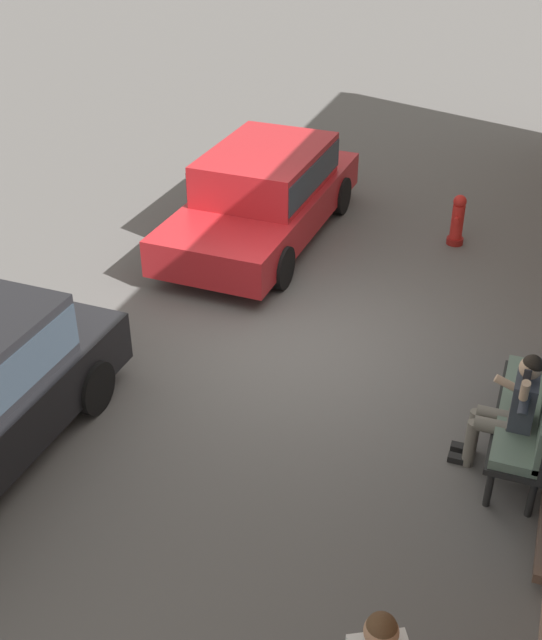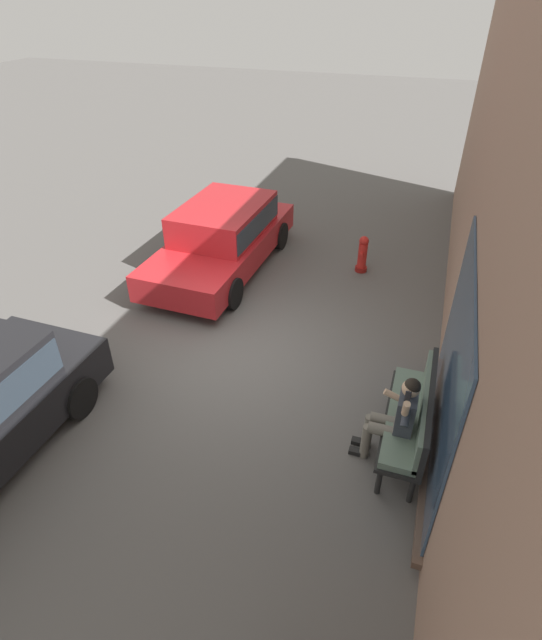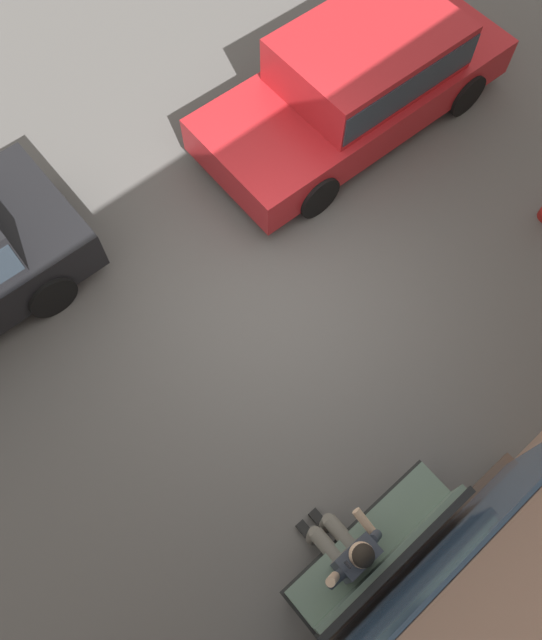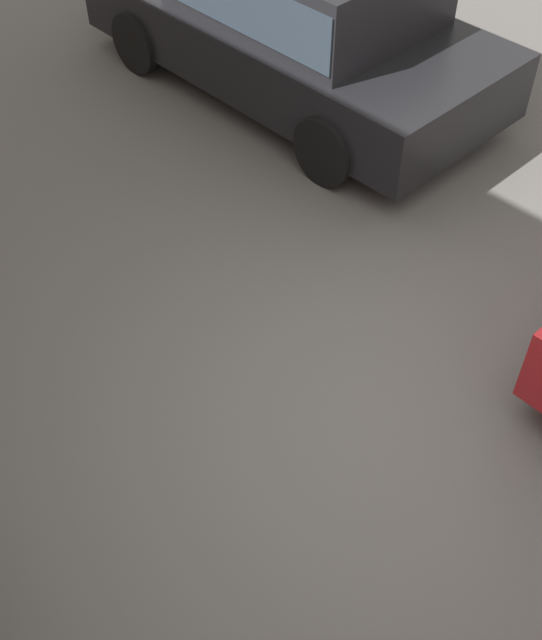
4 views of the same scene
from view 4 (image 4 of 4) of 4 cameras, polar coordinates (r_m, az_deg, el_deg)
name	(u,v)px [view 4 (image 4 of 4)]	position (r m, az deg, el deg)	size (l,w,h in m)	color
ground_plane	(392,438)	(5.13, 8.60, -8.28)	(60.00, 60.00, 0.00)	#565451
parked_car_mid	(297,11)	(7.81, 1.88, 21.11)	(4.17, 1.94, 1.50)	black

